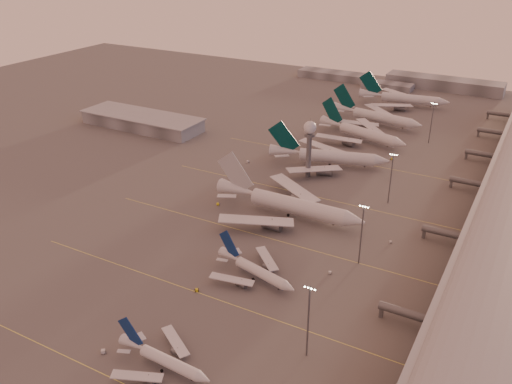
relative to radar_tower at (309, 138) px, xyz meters
The scene contains 24 objects.
ground 121.92m from the radar_tower, 92.39° to the right, with size 700.00×700.00×0.00m, color #4C4A4A.
taxiway_markings 71.83m from the radar_tower, 68.66° to the right, with size 180.00×185.25×0.02m.
hangar 127.68m from the radar_tower, behind, with size 82.00×27.00×8.50m.
radar_tower is the anchor object (origin of this frame).
mast_a 131.38m from the radar_tower, 66.17° to the right, with size 3.60×0.56×25.00m.
mast_b 82.32m from the radar_tower, 52.43° to the right, with size 3.60×0.56×25.00m.
mast_c 46.66m from the radar_tower, 12.53° to the right, with size 3.60×0.56×25.00m.
mast_d 91.11m from the radar_tower, 61.74° to the left, with size 3.60×0.56×25.00m.
distant_horizon 205.86m from the radar_tower, 90.67° to the left, with size 165.00×37.50×9.00m.
narrowbody_near 147.16m from the radar_tower, 82.34° to the right, with size 32.93×26.27×12.86m.
narrowbody_mid 96.73m from the radar_tower, 77.41° to the right, with size 35.93×28.32×14.30m.
widebody_white 48.24m from the radar_tower, 76.85° to the right, with size 71.57×57.34×25.18m.
greentail_a 24.77m from the radar_tower, 77.01° to the left, with size 63.26×50.40×23.54m.
greentail_b 66.09m from the radar_tower, 83.78° to the left, with size 59.63×47.47×22.28m.
greentail_c 98.88m from the radar_tower, 87.16° to the left, with size 63.67×51.03×23.27m.
greentail_d 149.30m from the radar_tower, 86.48° to the left, with size 64.51×51.79×23.49m.
gsv_truck_a 149.63m from the radar_tower, 89.97° to the right, with size 6.34×5.38×2.50m.
gsv_tug_mid 111.65m from the radar_tower, 86.63° to the right, with size 3.55×3.71×0.92m.
gsv_truck_b 90.62m from the radar_tower, 60.45° to the right, with size 5.75×3.25×2.19m.
gsv_truck_c 58.07m from the radar_tower, 114.38° to the right, with size 5.26×5.61×2.29m.
gsv_catering_b 74.53m from the radar_tower, 38.32° to the right, with size 4.37×2.24×3.50m.
gsv_tug_far 29.38m from the radar_tower, 79.87° to the right, with size 3.51×4.44×1.11m.
gsv_truck_d 41.01m from the radar_tower, behind, with size 4.01×6.40×2.43m.
gsv_tug_hangar 57.19m from the radar_tower, 53.87° to the left, with size 3.42×2.27×0.92m.
Camera 1 is at (104.84, -115.67, 113.23)m, focal length 38.00 mm.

